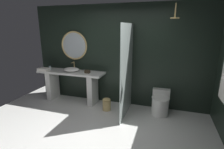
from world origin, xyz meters
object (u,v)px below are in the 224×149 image
rain_shower_head (175,16)px  tumbler_cup (50,68)px  round_wall_mirror (74,46)px  toilet (160,103)px  folded_hand_towel (44,69)px  vessel_sink (71,69)px  tissue_box (87,72)px  waste_bin (107,104)px

rain_shower_head → tumbler_cup: bearing=177.6°
round_wall_mirror → tumbler_cup: bearing=-160.7°
toilet → folded_hand_towel: 3.25m
vessel_sink → toilet: bearing=-0.0°
vessel_sink → folded_hand_towel: (-0.78, -0.16, -0.02)m
tumbler_cup → tissue_box: (1.19, -0.03, -0.01)m
tumbler_cup → tissue_box: bearing=-1.4°
tumbler_cup → toilet: (3.09, -0.00, -0.65)m
round_wall_mirror → waste_bin: round_wall_mirror is taller
vessel_sink → rain_shower_head: 2.88m
tumbler_cup → waste_bin: (1.80, -0.25, -0.76)m
rain_shower_head → waste_bin: size_ratio=0.96×
folded_hand_towel → rain_shower_head: bearing=0.4°
round_wall_mirror → toilet: round_wall_mirror is taller
round_wall_mirror → waste_bin: size_ratio=2.53×
rain_shower_head → folded_hand_towel: bearing=-179.6°
vessel_sink → waste_bin: size_ratio=1.42×
tumbler_cup → round_wall_mirror: round_wall_mirror is taller
folded_hand_towel → tissue_box: bearing=5.8°
tumbler_cup → folded_hand_towel: (-0.09, -0.16, -0.01)m
round_wall_mirror → rain_shower_head: size_ratio=2.64×
round_wall_mirror → toilet: size_ratio=1.30×
toilet → folded_hand_towel: bearing=-177.2°
vessel_sink → waste_bin: vessel_sink is taller
toilet → waste_bin: bearing=-168.9°
round_wall_mirror → toilet: (2.41, -0.24, -1.28)m
tissue_box → folded_hand_towel: (-1.28, -0.13, -0.00)m
tissue_box → round_wall_mirror: 0.86m
rain_shower_head → toilet: bearing=139.4°
round_wall_mirror → rain_shower_head: 2.69m
toilet → tissue_box: bearing=-179.2°
vessel_sink → toilet: (2.40, -0.00, -0.65)m
tumbler_cup → toilet: bearing=-0.0°
round_wall_mirror → tissue_box: bearing=-27.8°
tumbler_cup → waste_bin: size_ratio=0.33×
vessel_sink → tissue_box: bearing=-3.1°
folded_hand_towel → waste_bin: bearing=-2.9°
toilet → vessel_sink: bearing=180.0°
tumbler_cup → folded_hand_towel: tumbler_cup is taller
tissue_box → waste_bin: 0.99m
rain_shower_head → waste_bin: bearing=-175.3°
tissue_box → round_wall_mirror: (-0.51, 0.27, 0.64)m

